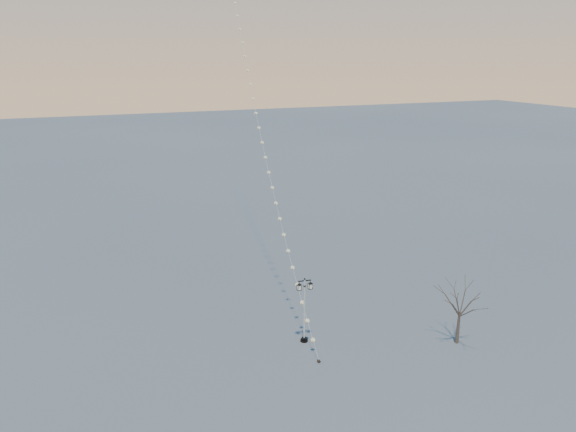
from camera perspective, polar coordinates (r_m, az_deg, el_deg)
ground at (r=33.31m, az=5.49°, el=-15.18°), size 300.00×300.00×0.00m
street_lamp at (r=34.36m, az=1.73°, el=-9.50°), size 1.09×0.48×4.33m
bare_tree at (r=35.66m, az=17.63°, el=-8.67°), size 2.39×2.39×3.97m
kite_train at (r=46.20m, az=-3.28°, el=13.53°), size 5.94×36.67×30.40m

